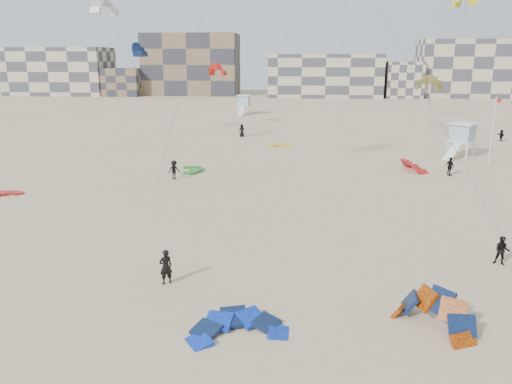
# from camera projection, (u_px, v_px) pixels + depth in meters

# --- Properties ---
(ground) EXTENTS (320.00, 320.00, 0.00)m
(ground) POSITION_uv_depth(u_px,v_px,m) (216.00, 314.00, 22.34)
(ground) COLOR tan
(ground) RESTS_ON ground
(kite_ground_blue) EXTENTS (4.85, 5.00, 1.93)m
(kite_ground_blue) POSITION_uv_depth(u_px,v_px,m) (238.00, 332.00, 20.82)
(kite_ground_blue) COLOR blue
(kite_ground_blue) RESTS_ON ground
(kite_ground_orange) EXTENTS (5.19, 5.19, 3.66)m
(kite_ground_orange) POSITION_uv_depth(u_px,v_px,m) (432.00, 327.00, 21.24)
(kite_ground_orange) COLOR #DB5408
(kite_ground_orange) RESTS_ON ground
(kite_ground_red) EXTENTS (4.50, 4.41, 0.60)m
(kite_ground_red) POSITION_uv_depth(u_px,v_px,m) (0.00, 197.00, 41.00)
(kite_ground_red) COLOR #BA1E00
(kite_ground_red) RESTS_ON ground
(kite_ground_green) EXTENTS (4.06, 3.90, 0.72)m
(kite_ground_green) POSITION_uv_depth(u_px,v_px,m) (191.00, 171.00, 50.53)
(kite_ground_green) COLOR #1C9623
(kite_ground_green) RESTS_ON ground
(kite_ground_red_far) EXTENTS (4.40, 4.28, 3.49)m
(kite_ground_red_far) POSITION_uv_depth(u_px,v_px,m) (413.00, 171.00, 50.60)
(kite_ground_red_far) COLOR #BA1E00
(kite_ground_red_far) RESTS_ON ground
(kite_ground_yellow) EXTENTS (3.40, 3.52, 0.81)m
(kite_ground_yellow) POSITION_uv_depth(u_px,v_px,m) (280.00, 146.00, 64.50)
(kite_ground_yellow) COLOR gold
(kite_ground_yellow) RESTS_ON ground
(kitesurfer_main) EXTENTS (0.80, 0.74, 1.83)m
(kitesurfer_main) POSITION_uv_depth(u_px,v_px,m) (166.00, 267.00, 25.09)
(kitesurfer_main) COLOR black
(kitesurfer_main) RESTS_ON ground
(kitesurfer_b) EXTENTS (0.97, 0.87, 1.64)m
(kitesurfer_b) POSITION_uv_depth(u_px,v_px,m) (502.00, 251.00, 27.43)
(kitesurfer_b) COLOR black
(kitesurfer_b) RESTS_ON ground
(kitesurfer_c) EXTENTS (1.33, 1.23, 1.80)m
(kitesurfer_c) POSITION_uv_depth(u_px,v_px,m) (174.00, 170.00, 46.78)
(kitesurfer_c) COLOR black
(kitesurfer_c) RESTS_ON ground
(kitesurfer_d) EXTENTS (0.86, 1.15, 1.81)m
(kitesurfer_d) POSITION_uv_depth(u_px,v_px,m) (450.00, 166.00, 48.21)
(kitesurfer_d) COLOR black
(kitesurfer_d) RESTS_ON ground
(kitesurfer_e) EXTENTS (0.92, 0.63, 1.81)m
(kitesurfer_e) POSITION_uv_depth(u_px,v_px,m) (242.00, 130.00, 71.94)
(kitesurfer_e) COLOR black
(kitesurfer_e) RESTS_ON ground
(kitesurfer_f) EXTENTS (0.82, 1.52, 1.56)m
(kitesurfer_f) POSITION_uv_depth(u_px,v_px,m) (501.00, 135.00, 68.27)
(kitesurfer_f) COLOR black
(kitesurfer_f) RESTS_ON ground
(kite_fly_grey) EXTENTS (11.20, 6.69, 16.67)m
(kite_fly_grey) POSITION_uv_depth(u_px,v_px,m) (104.00, 8.00, 54.15)
(kite_fly_grey) COLOR silver
(kite_fly_grey) RESTS_ON ground
(kite_fly_olive) EXTENTS (3.99, 9.30, 8.25)m
(kite_fly_olive) POSITION_uv_depth(u_px,v_px,m) (428.00, 84.00, 55.25)
(kite_fly_olive) COLOR brown
(kite_fly_olive) RESTS_ON ground
(kite_fly_yellow) EXTENTS (6.62, 8.33, 18.16)m
(kite_fly_yellow) POSITION_uv_depth(u_px,v_px,m) (465.00, 0.00, 61.49)
(kite_fly_yellow) COLOR gold
(kite_fly_yellow) RESTS_ON ground
(kite_fly_navy) EXTENTS (3.83, 9.49, 12.49)m
(kite_fly_navy) POSITION_uv_depth(u_px,v_px,m) (139.00, 51.00, 69.87)
(kite_fly_navy) COLOR #0E2348
(kite_fly_navy) RESTS_ON ground
(kite_fly_red) EXTENTS (9.60, 6.84, 9.44)m
(kite_fly_red) POSITION_uv_depth(u_px,v_px,m) (217.00, 71.00, 79.43)
(kite_fly_red) COLOR #BA1E00
(kite_fly_red) RESTS_ON ground
(lifeguard_tower_near) EXTENTS (3.90, 5.89, 3.92)m
(lifeguard_tower_near) POSITION_uv_depth(u_px,v_px,m) (462.00, 140.00, 57.07)
(lifeguard_tower_near) COLOR white
(lifeguard_tower_near) RESTS_ON ground
(lifeguard_tower_far) EXTENTS (2.99, 5.40, 3.85)m
(lifeguard_tower_far) POSITION_uv_depth(u_px,v_px,m) (244.00, 105.00, 99.90)
(lifeguard_tower_far) COLOR white
(lifeguard_tower_far) RESTS_ON ground
(flagpole) EXTENTS (0.59, 0.09, 7.21)m
(flagpole) POSITION_uv_depth(u_px,v_px,m) (493.00, 129.00, 52.43)
(flagpole) COLOR white
(flagpole) RESTS_ON ground
(condo_west_a) EXTENTS (30.00, 15.00, 14.00)m
(condo_west_a) POSITION_uv_depth(u_px,v_px,m) (60.00, 71.00, 151.59)
(condo_west_a) COLOR #C5B290
(condo_west_a) RESTS_ON ground
(condo_west_b) EXTENTS (28.00, 14.00, 18.00)m
(condo_west_b) POSITION_uv_depth(u_px,v_px,m) (192.00, 65.00, 151.43)
(condo_west_b) COLOR brown
(condo_west_b) RESTS_ON ground
(condo_mid) EXTENTS (32.00, 16.00, 12.00)m
(condo_mid) POSITION_uv_depth(u_px,v_px,m) (324.00, 76.00, 144.88)
(condo_mid) COLOR #C5B290
(condo_mid) RESTS_ON ground
(condo_east) EXTENTS (26.00, 14.00, 16.00)m
(condo_east) POSITION_uv_depth(u_px,v_px,m) (465.00, 69.00, 142.79)
(condo_east) COLOR #C5B290
(condo_east) RESTS_ON ground
(condo_fill_left) EXTENTS (12.00, 10.00, 8.00)m
(condo_fill_left) POSITION_uv_depth(u_px,v_px,m) (122.00, 82.00, 148.71)
(condo_fill_left) COLOR brown
(condo_fill_left) RESTS_ON ground
(condo_fill_right) EXTENTS (10.00, 10.00, 10.00)m
(condo_fill_right) POSITION_uv_depth(u_px,v_px,m) (403.00, 80.00, 141.30)
(condo_fill_right) COLOR #C5B290
(condo_fill_right) RESTS_ON ground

